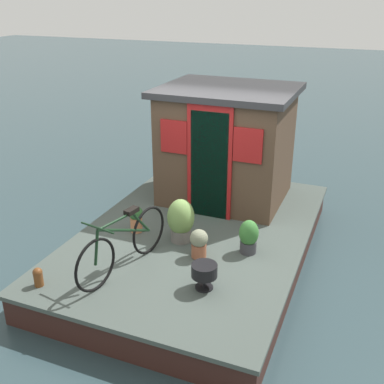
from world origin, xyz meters
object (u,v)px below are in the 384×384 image
(houseboat_cabin, at_px, (227,144))
(bicycle, at_px, (124,244))
(potted_plant_mint, at_px, (181,220))
(charcoal_grill, at_px, (204,272))
(potted_plant_fern, at_px, (199,243))
(mooring_bollard, at_px, (38,276))
(potted_plant_rosemary, at_px, (249,236))
(potted_plant_lavender, at_px, (136,218))

(houseboat_cabin, relative_size, bicycle, 1.29)
(potted_plant_mint, xyz_separation_m, charcoal_grill, (-0.98, -0.73, -0.10))
(potted_plant_fern, distance_m, mooring_bollard, 2.08)
(houseboat_cabin, height_order, potted_plant_fern, houseboat_cabin)
(potted_plant_rosemary, height_order, potted_plant_lavender, potted_plant_rosemary)
(houseboat_cabin, bearing_deg, potted_plant_rosemary, -151.99)
(potted_plant_mint, bearing_deg, houseboat_cabin, -3.11)
(houseboat_cabin, xyz_separation_m, potted_plant_fern, (-2.05, -0.31, -0.75))
(potted_plant_rosemary, bearing_deg, houseboat_cabin, 28.01)
(houseboat_cabin, distance_m, bicycle, 2.80)
(potted_plant_lavender, bearing_deg, potted_plant_fern, -106.09)
(potted_plant_mint, relative_size, potted_plant_fern, 1.58)
(potted_plant_mint, xyz_separation_m, mooring_bollard, (-1.69, 1.16, -0.20))
(potted_plant_mint, relative_size, charcoal_grill, 1.95)
(potted_plant_rosemary, height_order, potted_plant_mint, potted_plant_mint)
(houseboat_cabin, bearing_deg, potted_plant_fern, -171.40)
(potted_plant_rosemary, relative_size, charcoal_grill, 1.47)
(bicycle, distance_m, potted_plant_mint, 1.04)
(bicycle, bearing_deg, mooring_bollard, 132.19)
(potted_plant_mint, height_order, charcoal_grill, potted_plant_mint)
(potted_plant_rosemary, distance_m, potted_plant_mint, 0.99)
(bicycle, relative_size, mooring_bollard, 6.81)
(bicycle, height_order, potted_plant_lavender, bicycle)
(potted_plant_mint, distance_m, potted_plant_lavender, 0.73)
(potted_plant_mint, distance_m, mooring_bollard, 2.06)
(bicycle, bearing_deg, potted_plant_rosemary, -53.16)
(potted_plant_fern, bearing_deg, charcoal_grill, -153.53)
(houseboat_cabin, distance_m, potted_plant_rosemary, 2.03)
(houseboat_cabin, relative_size, charcoal_grill, 6.60)
(houseboat_cabin, relative_size, potted_plant_rosemary, 4.48)
(potted_plant_mint, xyz_separation_m, potted_plant_lavender, (0.00, 0.73, -0.11))
(potted_plant_lavender, xyz_separation_m, mooring_bollard, (-1.69, 0.44, -0.09))
(bicycle, distance_m, potted_plant_fern, 1.02)
(bicycle, distance_m, potted_plant_lavender, 1.05)
(charcoal_grill, distance_m, mooring_bollard, 2.02)
(potted_plant_rosemary, relative_size, mooring_bollard, 1.95)
(charcoal_grill, relative_size, mooring_bollard, 1.33)
(potted_plant_rosemary, height_order, mooring_bollard, potted_plant_rosemary)
(potted_plant_rosemary, relative_size, potted_plant_lavender, 1.19)
(potted_plant_fern, distance_m, potted_plant_lavender, 1.18)
(potted_plant_fern, height_order, potted_plant_lavender, same)
(potted_plant_rosemary, xyz_separation_m, potted_plant_fern, (-0.37, 0.58, -0.03))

